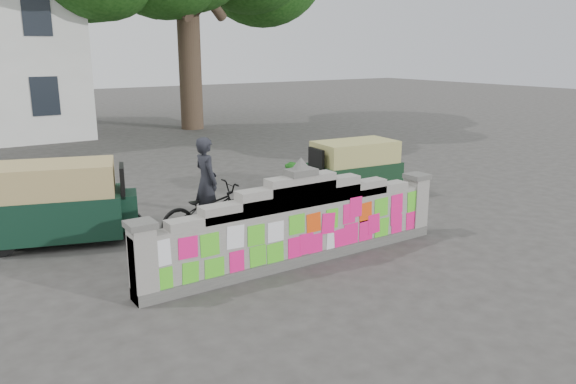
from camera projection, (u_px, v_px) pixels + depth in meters
name	position (u px, v px, depth m)	size (l,w,h in m)	color
ground	(300.00, 262.00, 10.57)	(100.00, 100.00, 0.00)	#383533
parapet_wall	(301.00, 224.00, 10.38)	(6.48, 0.44, 2.01)	#4C4C49
cyclist_bike	(207.00, 210.00, 11.99)	(0.74, 2.12, 1.11)	black
cyclist_rider	(207.00, 193.00, 11.90)	(0.69, 0.45, 1.89)	black
pedestrian	(293.00, 194.00, 12.59)	(0.71, 0.55, 1.46)	green
rickshaw_left	(60.00, 202.00, 11.49)	(3.10, 2.12, 1.67)	black
rickshaw_right	(353.00, 168.00, 15.10)	(2.79, 1.48, 1.51)	black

